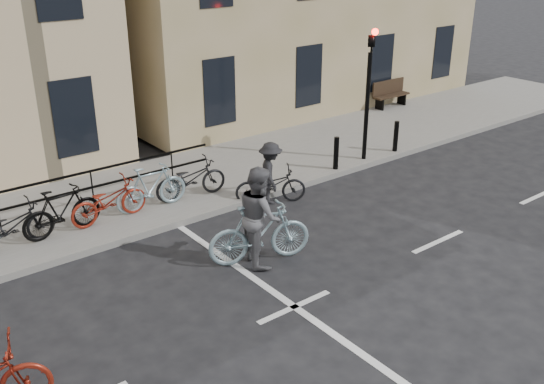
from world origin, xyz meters
TOP-DOWN VIEW (x-y plane):
  - ground at (0.00, 0.00)m, footprint 120.00×120.00m
  - traffic_light at (6.20, 4.34)m, footprint 0.18×0.30m
  - bollard_east at (5.00, 4.25)m, footprint 0.14×0.14m
  - bollard_west at (7.40, 4.25)m, footprint 0.14×0.14m
  - bench at (11.00, 7.73)m, footprint 1.60×0.41m
  - parked_bikes at (-3.30, 5.04)m, footprint 10.40×1.23m
  - cyclist_grey at (0.50, 1.69)m, footprint 2.16×1.27m
  - cyclist_dark at (2.44, 3.84)m, footprint 1.79×1.37m

SIDE VIEW (x-z plane):
  - ground at x=0.00m, z-range 0.00..0.00m
  - bollard_east at x=5.00m, z-range 0.15..1.05m
  - bollard_west at x=7.40m, z-range 0.15..1.05m
  - cyclist_dark at x=2.44m, z-range -0.16..1.37m
  - parked_bikes at x=-3.30m, z-range 0.12..1.17m
  - bench at x=11.00m, z-range 0.19..1.16m
  - cyclist_grey at x=0.50m, z-range -0.19..1.82m
  - traffic_light at x=6.20m, z-range 0.50..4.40m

